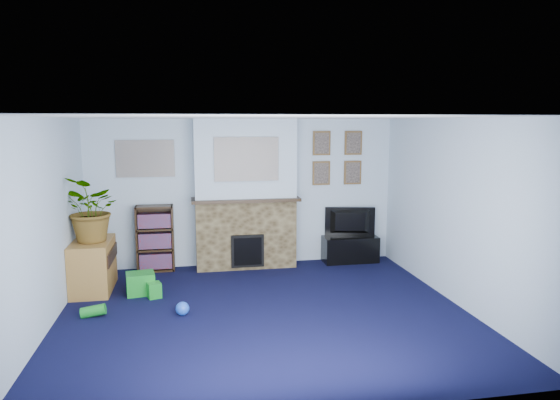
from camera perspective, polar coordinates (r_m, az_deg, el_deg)
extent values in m
cube|color=black|center=(6.35, -1.73, -12.78)|extent=(5.00, 4.50, 0.01)
cube|color=white|center=(5.90, -1.84, 9.43)|extent=(5.00, 4.50, 0.01)
cube|color=silver|center=(8.21, -4.13, 0.85)|extent=(5.00, 0.04, 2.40)
cube|color=silver|center=(3.86, 3.25, -8.33)|extent=(5.00, 0.04, 2.40)
cube|color=silver|center=(6.16, -25.45, -2.68)|extent=(0.04, 4.50, 2.40)
cube|color=silver|center=(6.84, 19.41, -1.26)|extent=(0.04, 4.50, 2.40)
cube|color=brown|center=(8.13, -3.92, -3.88)|extent=(1.60, 0.40, 1.10)
cube|color=brown|center=(7.96, -4.01, 4.58)|extent=(1.60, 0.40, 1.30)
cube|color=brown|center=(8.00, -3.94, 0.09)|extent=(1.72, 0.50, 0.05)
cube|color=brown|center=(7.99, -3.73, -5.82)|extent=(0.52, 0.08, 0.52)
cube|color=brown|center=(7.95, -3.70, -5.89)|extent=(0.44, 0.02, 0.44)
cube|color=gray|center=(7.74, -3.84, 4.68)|extent=(1.00, 0.03, 0.68)
cube|color=gray|center=(8.12, -15.14, 4.59)|extent=(0.90, 0.03, 0.58)
cube|color=brown|center=(8.36, 4.77, 6.49)|extent=(0.30, 0.03, 0.40)
cube|color=brown|center=(8.52, 8.37, 6.47)|extent=(0.30, 0.03, 0.40)
cube|color=brown|center=(8.40, 4.73, 3.08)|extent=(0.30, 0.03, 0.40)
cube|color=brown|center=(8.56, 8.30, 3.13)|extent=(0.30, 0.03, 0.40)
cube|color=black|center=(8.56, 8.02, -5.53)|extent=(0.92, 0.39, 0.44)
imported|color=black|center=(8.48, 8.04, -2.53)|extent=(0.85, 0.29, 0.49)
cube|color=black|center=(8.29, -14.00, -4.07)|extent=(0.58, 0.02, 1.05)
cube|color=black|center=(8.18, -15.98, -4.31)|extent=(0.03, 0.28, 1.05)
cube|color=black|center=(8.15, -12.12, -4.22)|extent=(0.03, 0.28, 1.05)
cube|color=black|center=(8.29, -13.93, -7.71)|extent=(0.56, 0.28, 0.03)
cube|color=black|center=(8.20, -14.01, -5.46)|extent=(0.56, 0.28, 0.03)
cube|color=black|center=(8.13, -14.10, -3.20)|extent=(0.56, 0.28, 0.03)
cube|color=black|center=(8.06, -14.19, -0.74)|extent=(0.56, 0.28, 0.03)
cube|color=black|center=(8.24, -13.97, -6.69)|extent=(0.50, 0.22, 0.24)
cube|color=black|center=(8.16, -14.06, -4.46)|extent=(0.50, 0.22, 0.24)
cube|color=black|center=(8.09, -14.14, -2.25)|extent=(0.50, 0.22, 0.22)
cube|color=olive|center=(7.51, -20.58, -7.09)|extent=(0.51, 0.92, 0.71)
imported|color=#26661E|center=(7.28, -20.61, -0.98)|extent=(1.07, 1.08, 0.91)
cube|color=gold|center=(7.95, -4.71, 0.73)|extent=(0.11, 0.07, 0.16)
cylinder|color=#B2BFC6|center=(7.99, -2.20, 0.86)|extent=(0.05, 0.05, 0.17)
sphere|color=gray|center=(7.93, -7.37, 0.62)|extent=(0.13, 0.13, 0.13)
cylinder|color=#198C26|center=(8.09, 1.56, 0.82)|extent=(0.06, 0.06, 0.13)
cube|color=#198C26|center=(7.22, -15.65, -9.24)|extent=(0.41, 0.35, 0.30)
sphere|color=blue|center=(6.36, -11.09, -12.03)|extent=(0.17, 0.17, 0.17)
cube|color=#198C26|center=(7.03, -14.18, -9.91)|extent=(0.21, 0.21, 0.21)
cylinder|color=#198C26|center=(6.62, -20.55, -11.81)|extent=(0.30, 0.13, 0.17)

